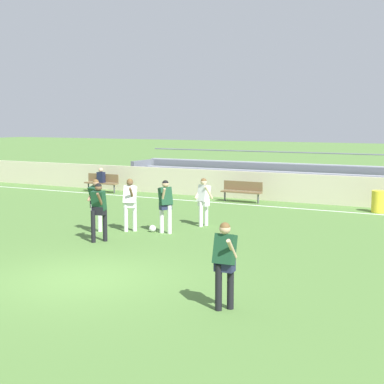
# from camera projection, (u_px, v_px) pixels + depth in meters

# --- Properties ---
(ground_plane) EXTENTS (160.00, 160.00, 0.00)m
(ground_plane) POSITION_uv_depth(u_px,v_px,m) (83.00, 279.00, 13.19)
(ground_plane) COLOR #517A38
(field_line_sideline) EXTENTS (44.00, 0.12, 0.01)m
(field_line_sideline) POSITION_uv_depth(u_px,v_px,m) (275.00, 207.00, 24.02)
(field_line_sideline) COLOR white
(field_line_sideline) RESTS_ON ground
(sideline_wall) EXTENTS (48.00, 0.16, 1.24)m
(sideline_wall) POSITION_uv_depth(u_px,v_px,m) (289.00, 188.00, 25.44)
(sideline_wall) COLOR beige
(sideline_wall) RESTS_ON ground
(bleacher_stand) EXTENTS (17.35, 2.44, 2.01)m
(bleacher_stand) POSITION_uv_depth(u_px,v_px,m) (301.00, 179.00, 27.01)
(bleacher_stand) COLOR #9EA3AD
(bleacher_stand) RESTS_ON ground
(bench_far_left) EXTENTS (1.80, 0.40, 0.90)m
(bench_far_left) POSITION_uv_depth(u_px,v_px,m) (102.00, 181.00, 28.82)
(bench_far_left) COLOR brown
(bench_far_left) RESTS_ON ground
(bench_far_right) EXTENTS (1.80, 0.40, 0.90)m
(bench_far_right) POSITION_uv_depth(u_px,v_px,m) (242.00, 190.00, 25.32)
(bench_far_right) COLOR brown
(bench_far_right) RESTS_ON ground
(trash_bin) EXTENTS (0.54, 0.54, 0.84)m
(trash_bin) POSITION_uv_depth(u_px,v_px,m) (379.00, 202.00, 22.56)
(trash_bin) COLOR yellow
(trash_bin) RESTS_ON ground
(spectator_seated) EXTENTS (0.36, 0.42, 1.21)m
(spectator_seated) POSITION_uv_depth(u_px,v_px,m) (101.00, 178.00, 28.70)
(spectator_seated) COLOR #2D2D38
(spectator_seated) RESTS_ON ground
(player_white_wide_left) EXTENTS (0.48, 0.65, 1.70)m
(player_white_wide_left) POSITION_uv_depth(u_px,v_px,m) (130.00, 200.00, 18.66)
(player_white_wide_left) COLOR white
(player_white_wide_left) RESTS_ON ground
(player_dark_dropping_back) EXTENTS (0.50, 0.62, 1.68)m
(player_dark_dropping_back) POSITION_uv_depth(u_px,v_px,m) (165.00, 202.00, 18.35)
(player_dark_dropping_back) COLOR white
(player_dark_dropping_back) RESTS_ON ground
(player_dark_wide_right) EXTENTS (0.45, 0.57, 1.67)m
(player_dark_wide_right) POSITION_uv_depth(u_px,v_px,m) (225.00, 258.00, 10.93)
(player_dark_wide_right) COLOR black
(player_dark_wide_right) RESTS_ON ground
(player_white_on_ball) EXTENTS (0.58, 0.44, 1.62)m
(player_white_on_ball) POSITION_uv_depth(u_px,v_px,m) (204.00, 198.00, 19.59)
(player_white_on_ball) COLOR white
(player_white_on_ball) RESTS_ON ground
(player_dark_overlapping) EXTENTS (0.45, 0.65, 1.73)m
(player_dark_overlapping) POSITION_uv_depth(u_px,v_px,m) (99.00, 207.00, 17.04)
(player_dark_overlapping) COLOR black
(player_dark_overlapping) RESTS_ON ground
(player_dark_pressing_high) EXTENTS (0.54, 0.47, 1.69)m
(player_dark_pressing_high) POSITION_uv_depth(u_px,v_px,m) (96.00, 201.00, 18.55)
(player_dark_pressing_high) COLOR white
(player_dark_pressing_high) RESTS_ON ground
(soccer_ball) EXTENTS (0.22, 0.22, 0.22)m
(soccer_ball) POSITION_uv_depth(u_px,v_px,m) (153.00, 229.00, 18.66)
(soccer_ball) COLOR white
(soccer_ball) RESTS_ON ground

